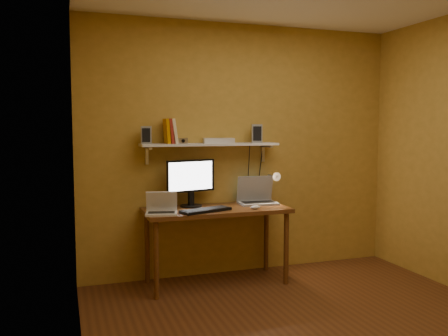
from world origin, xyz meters
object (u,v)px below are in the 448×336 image
object	(u,v)px
desk	(216,217)
wall_shelf	(210,145)
mouse	(255,207)
keyboard	(206,210)
speaker_left	(146,135)
router	(219,141)
netbook	(162,208)
desk_lamp	(273,183)
shelf_camera	(183,141)
speaker_right	(257,133)
laptop	(257,196)
monitor	(191,180)

from	to	relation	value
desk	wall_shelf	bearing A→B (deg)	90.00
wall_shelf	mouse	size ratio (longest dim) A/B	14.32
keyboard	speaker_left	world-z (taller)	speaker_left
keyboard	router	distance (m)	0.77
netbook	mouse	xyz separation A→B (m)	(0.91, -0.03, -0.04)
desk	wall_shelf	distance (m)	0.72
desk	netbook	world-z (taller)	netbook
desk_lamp	shelf_camera	bearing A→B (deg)	-179.57
desk	desk_lamp	distance (m)	0.73
wall_shelf	speaker_left	bearing A→B (deg)	-179.17
speaker_right	shelf_camera	size ratio (longest dim) A/B	1.96
keyboard	router	bearing A→B (deg)	36.89
mouse	speaker_left	distance (m)	1.25
speaker_left	speaker_right	world-z (taller)	speaker_right
keyboard	speaker_left	size ratio (longest dim) A/B	2.90
laptop	keyboard	distance (m)	0.70
laptop	speaker_left	bearing A→B (deg)	-178.65
keyboard	speaker_right	size ratio (longest dim) A/B	2.60
shelf_camera	speaker_left	bearing A→B (deg)	169.15
mouse	shelf_camera	xyz separation A→B (m)	(-0.63, 0.29, 0.63)
desk	wall_shelf	world-z (taller)	wall_shelf
desk	keyboard	bearing A→B (deg)	-135.04
desk	speaker_left	xyz separation A→B (m)	(-0.64, 0.18, 0.80)
shelf_camera	router	distance (m)	0.39
netbook	desk_lamp	size ratio (longest dim) A/B	0.85
netbook	router	distance (m)	0.95
laptop	speaker_left	distance (m)	1.29
desk	speaker_left	size ratio (longest dim) A/B	8.24
keyboard	shelf_camera	size ratio (longest dim) A/B	5.08
desk	netbook	size ratio (longest dim) A/B	4.39
netbook	wall_shelf	bearing A→B (deg)	44.17
desk	laptop	distance (m)	0.52
mouse	keyboard	bearing A→B (deg)	177.99
desk_lamp	netbook	bearing A→B (deg)	-167.59
wall_shelf	router	xyz separation A→B (m)	(0.09, 0.00, 0.04)
desk_lamp	router	world-z (taller)	router
wall_shelf	speaker_right	xyz separation A→B (m)	(0.51, 0.00, 0.11)
desk	speaker_right	bearing A→B (deg)	21.30
speaker_right	desk_lamp	bearing A→B (deg)	-6.44
mouse	shelf_camera	distance (m)	0.94
keyboard	mouse	size ratio (longest dim) A/B	5.03
mouse	laptop	bearing A→B (deg)	65.64
mouse	router	bearing A→B (deg)	124.13
monitor	shelf_camera	xyz separation A→B (m)	(-0.08, -0.04, 0.39)
mouse	speaker_right	bearing A→B (deg)	66.04
keyboard	desk	bearing A→B (deg)	26.54
laptop	speaker_right	world-z (taller)	speaker_right
desk	desk_lamp	size ratio (longest dim) A/B	3.73
speaker_left	shelf_camera	distance (m)	0.35
desk	router	world-z (taller)	router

